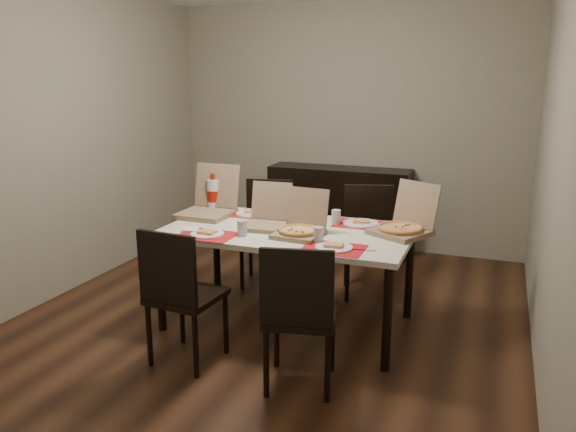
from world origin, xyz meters
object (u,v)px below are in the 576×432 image
object	(u,v)px
chair_near_left	(180,291)
chair_far_right	(368,235)
pizza_box_center	(300,228)
dining_table	(288,238)
chair_far_left	(267,227)
soda_bottle	(213,195)
dip_bowl	(311,223)
sideboard	(339,209)
chair_near_right	(299,311)

from	to	relation	value
chair_near_left	chair_far_right	xyz separation A→B (m)	(0.84, 1.70, 0.00)
pizza_box_center	dining_table	bearing A→B (deg)	138.29
chair_far_left	soda_bottle	size ratio (longest dim) A/B	2.95
chair_far_left	dip_bowl	xyz separation A→B (m)	(0.63, -0.63, 0.25)
pizza_box_center	dip_bowl	distance (m)	0.30
chair_near_left	chair_far_right	world-z (taller)	same
chair_far_left	pizza_box_center	bearing A→B (deg)	-54.90
chair_near_left	dip_bowl	xyz separation A→B (m)	(0.55, 1.00, 0.25)
chair_far_left	sideboard	bearing A→B (deg)	72.76
chair_near_left	chair_near_right	world-z (taller)	same
sideboard	dining_table	size ratio (longest dim) A/B	0.83
sideboard	chair_far_right	bearing A→B (deg)	-62.29
chair_near_left	pizza_box_center	bearing A→B (deg)	51.37
chair_near_left	pizza_box_center	xyz separation A→B (m)	(0.57, 0.71, 0.29)
dining_table	chair_far_left	distance (m)	0.97
dining_table	chair_near_left	bearing A→B (deg)	-117.03
sideboard	chair_far_right	world-z (taller)	chair_far_right
sideboard	chair_far_left	size ratio (longest dim) A/B	1.61
chair_near_right	soda_bottle	size ratio (longest dim) A/B	2.95
chair_near_right	chair_far_left	world-z (taller)	same
soda_bottle	chair_near_left	bearing A→B (deg)	-72.62
chair_far_right	soda_bottle	world-z (taller)	soda_bottle
chair_far_left	dip_bowl	size ratio (longest dim) A/B	7.32
chair_near_right	chair_far_left	xyz separation A→B (m)	(-0.91, 1.66, 0.00)
dining_table	dip_bowl	bearing A→B (deg)	54.58
soda_bottle	sideboard	bearing A→B (deg)	68.86
chair_near_right	dip_bowl	bearing A→B (deg)	104.97
chair_near_right	dip_bowl	size ratio (longest dim) A/B	7.32
chair_far_left	soda_bottle	xyz separation A→B (m)	(-0.27, -0.48, 0.37)
dip_bowl	soda_bottle	bearing A→B (deg)	170.78
chair_near_right	chair_far_right	distance (m)	1.72
sideboard	pizza_box_center	world-z (taller)	pizza_box_center
chair_near_left	dining_table	bearing A→B (deg)	62.97
chair_far_left	chair_far_right	xyz separation A→B (m)	(0.92, 0.06, 0.00)
soda_bottle	pizza_box_center	bearing A→B (deg)	-25.56
chair_far_right	dip_bowl	distance (m)	0.80
sideboard	chair_near_left	distance (m)	2.80
chair_near_right	pizza_box_center	xyz separation A→B (m)	(-0.25, 0.73, 0.29)
chair_near_left	chair_far_left	xyz separation A→B (m)	(-0.09, 1.64, 0.00)
chair_near_left	chair_near_right	bearing A→B (deg)	-1.48
chair_far_left	soda_bottle	world-z (taller)	soda_bottle
chair_far_left	chair_far_right	size ratio (longest dim) A/B	1.00
dining_table	chair_near_left	world-z (taller)	chair_near_left
dining_table	chair_near_right	distance (m)	0.96
chair_far_right	dip_bowl	xyz separation A→B (m)	(-0.29, -0.70, 0.25)
dining_table	soda_bottle	distance (m)	0.87
dip_bowl	chair_far_left	bearing A→B (deg)	135.04
dining_table	chair_far_left	size ratio (longest dim) A/B	1.94
sideboard	dining_table	xyz separation A→B (m)	(0.16, -1.95, 0.23)
dining_table	chair_far_right	bearing A→B (deg)	64.55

